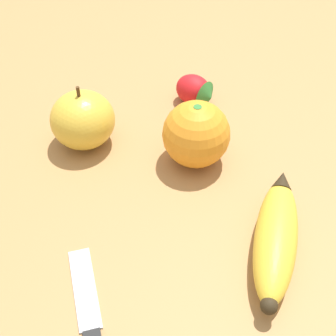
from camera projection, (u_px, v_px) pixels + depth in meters
name	position (u px, v px, depth m)	size (l,w,h in m)	color
ground_plane	(169.00, 204.00, 0.54)	(3.00, 3.00, 0.00)	#A87A47
banana	(276.00, 237.00, 0.48)	(0.12, 0.17, 0.04)	gold
orange	(196.00, 134.00, 0.57)	(0.08, 0.08, 0.08)	orange
strawberry	(196.00, 91.00, 0.67)	(0.07, 0.07, 0.04)	red
apple	(83.00, 120.00, 0.60)	(0.08, 0.08, 0.09)	gold
paring_knife	(90.00, 326.00, 0.43)	(0.02, 0.17, 0.01)	silver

